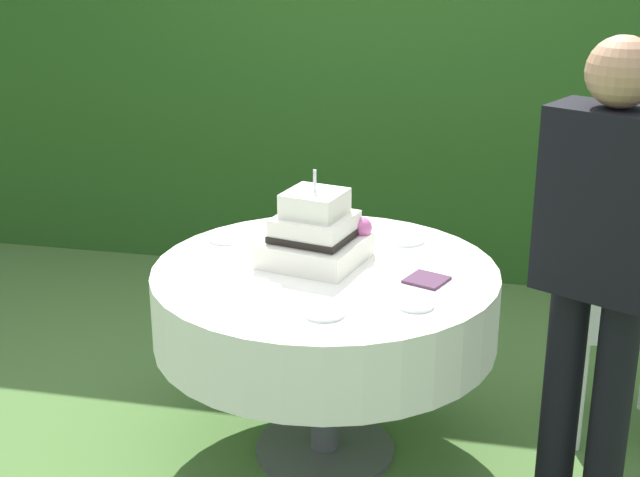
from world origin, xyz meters
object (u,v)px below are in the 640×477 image
Objects in this scene: cake_table at (325,304)px; napkin_stack at (427,280)px; serving_plate_near at (415,305)px; serving_plate_right at (225,239)px; garden_chair at (630,310)px; standing_person at (601,267)px; serving_plate_far at (406,239)px; serving_plate_left at (324,313)px; wedding_cake at (316,234)px.

napkin_stack is (0.36, -0.04, 0.14)m from cake_table.
serving_plate_near is 0.98× the size of serving_plate_right.
garden_chair is 0.75m from standing_person.
serving_plate_far is at bearing 100.21° from serving_plate_near.
serving_plate_left is at bearing -78.48° from cake_table.
garden_chair reaches higher than serving_plate_left.
serving_plate_far is (0.24, 0.34, 0.14)m from cake_table.
garden_chair is (1.07, 0.32, -0.06)m from cake_table.
serving_plate_right is 0.95× the size of napkin_stack.
wedding_cake is at bearing 166.16° from napkin_stack.
standing_person is at bearing -18.42° from cake_table.
serving_plate_near is at bearing -79.79° from serving_plate_far.
serving_plate_left is at bearing -74.27° from wedding_cake.
serving_plate_near is at bearing -38.97° from wedding_cake.
serving_plate_near and serving_plate_right have the same top height.
serving_plate_far is at bearing 107.52° from napkin_stack.
garden_chair is at bearing 26.41° from napkin_stack.
serving_plate_near is (0.39, -0.32, -0.10)m from wedding_cake.
serving_plate_right is (-0.51, 0.58, 0.00)m from serving_plate_left.
serving_plate_right is 0.07× the size of standing_person.
cake_table is 10.16× the size of serving_plate_right.
wedding_cake is 0.51m from serving_plate_near.
serving_plate_near is at bearing -30.51° from serving_plate_right.
serving_plate_left is 0.15× the size of garden_chair.
wedding_cake is at bearing -135.33° from serving_plate_far.
standing_person is (-0.18, -0.61, 0.39)m from garden_chair.
serving_plate_far is 1.12× the size of serving_plate_left.
serving_plate_far is 0.68m from serving_plate_right.
wedding_cake is 3.07× the size of napkin_stack.
serving_plate_left is 1.22m from garden_chair.
serving_plate_right is (-0.78, 0.46, 0.00)m from serving_plate_near.
garden_chair is at bearing 12.78° from wedding_cake.
serving_plate_near is 0.58m from standing_person.
cake_table is 0.25m from wedding_cake.
napkin_stack is 0.14× the size of garden_chair.
serving_plate_far is 1.22× the size of serving_plate_right.
standing_person reaches higher than wedding_cake.
serving_plate_far and serving_plate_left have the same top height.
wedding_cake is 0.42m from serving_plate_right.
serving_plate_near is 0.13× the size of garden_chair.
serving_plate_right is at bearing 154.75° from cake_table.
serving_plate_near is at bearing -36.35° from cake_table.
garden_chair reaches higher than napkin_stack.
cake_table is 3.13× the size of wedding_cake.
cake_table is 0.76× the size of standing_person.
cake_table is 0.45m from serving_plate_near.
serving_plate_right is 0.13× the size of garden_chair.
serving_plate_far is 0.40m from napkin_stack.
wedding_cake is 0.41m from serving_plate_far.
standing_person is (0.54, -0.04, 0.19)m from serving_plate_near.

